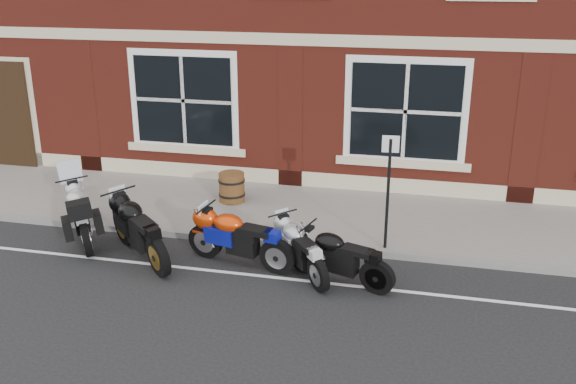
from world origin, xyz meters
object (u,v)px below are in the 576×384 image
Objects in this scene: moto_sport_red at (239,236)px; barrel_planter at (232,187)px; moto_touring_silver at (83,211)px; moto_naked_black at (339,254)px; moto_sport_silver at (301,246)px; moto_sport_black at (140,227)px; parking_sign at (388,185)px.

barrel_planter is at bearing 34.00° from moto_sport_red.
moto_touring_silver reaches higher than moto_sport_red.
moto_naked_black is (4.95, -0.65, -0.08)m from moto_touring_silver.
moto_naked_black is at bearing -53.46° from moto_sport_silver.
moto_sport_red is 3.24× the size of barrel_planter.
moto_naked_black is at bearing -49.53° from moto_sport_black.
moto_sport_silver is 0.85× the size of moto_naked_black.
moto_sport_black is 2.80× the size of barrel_planter.
moto_sport_black reaches higher than moto_sport_red.
moto_sport_red is at bearing -162.30° from parking_sign.
moto_touring_silver reaches higher than moto_sport_black.
moto_sport_black is 3.54m from moto_naked_black.
moto_naked_black is at bearing -42.38° from moto_touring_silver.
moto_sport_black is 1.13× the size of moto_sport_silver.
moto_sport_silver is at bearing -52.61° from barrel_planter.
parking_sign reaches higher than moto_sport_black.
barrel_planter is (2.19, 2.26, -0.13)m from moto_touring_silver.
moto_touring_silver is 0.99× the size of moto_naked_black.
moto_touring_silver is 1.03× the size of moto_sport_black.
moto_sport_silver is (2.86, 0.05, -0.10)m from moto_sport_black.
parking_sign reaches higher than moto_sport_silver.
barrel_planter is (-0.98, 2.65, -0.10)m from moto_sport_red.
parking_sign is (3.40, -1.66, 0.88)m from barrel_planter.
moto_sport_black reaches higher than moto_sport_silver.
moto_touring_silver is 2.88× the size of barrel_planter.
moto_sport_red is 1.12× the size of moto_naked_black.
moto_naked_black reaches higher than barrel_planter.
moto_naked_black is (0.67, -0.19, 0.01)m from moto_sport_silver.
moto_touring_silver is 3.15m from barrel_planter.
moto_sport_black is 2.87m from moto_sport_silver.
moto_sport_silver is 2.46× the size of barrel_planter.
moto_touring_silver is 3.20m from moto_sport_red.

